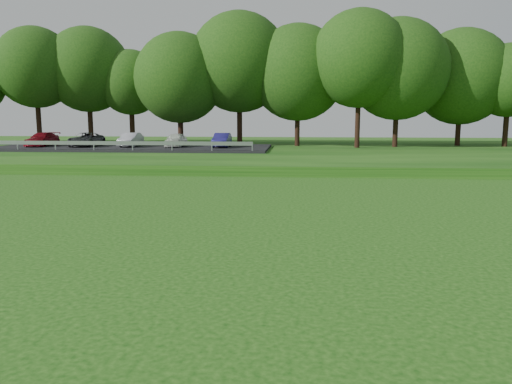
{
  "coord_description": "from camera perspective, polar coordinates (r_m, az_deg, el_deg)",
  "views": [
    {
      "loc": [
        -9.53,
        -9.4,
        3.57
      ],
      "look_at": [
        -10.74,
        5.06,
        1.3
      ],
      "focal_mm": 35.0,
      "sensor_mm": 36.0,
      "label": 1
    }
  ],
  "objects": [
    {
      "name": "berm",
      "position": [
        44.55,
        17.16,
        4.28
      ],
      "size": [
        130.0,
        30.0,
        0.6
      ],
      "primitive_type": "cube",
      "color": "#113F0C",
      "rests_on": "ground"
    },
    {
      "name": "walking_path",
      "position": [
        31.11,
        22.59,
        1.65
      ],
      "size": [
        130.0,
        1.6,
        0.04
      ],
      "primitive_type": "cube",
      "color": "gray",
      "rests_on": "ground"
    },
    {
      "name": "treeline",
      "position": [
        48.56,
        16.56,
        13.88
      ],
      "size": [
        104.0,
        7.0,
        15.0
      ],
      "primitive_type": null,
      "color": "#173E0E",
      "rests_on": "berm"
    },
    {
      "name": "parking_lot",
      "position": [
        44.86,
        -14.81,
        5.35
      ],
      "size": [
        24.0,
        9.0,
        1.38
      ],
      "color": "black",
      "rests_on": "berm"
    }
  ]
}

